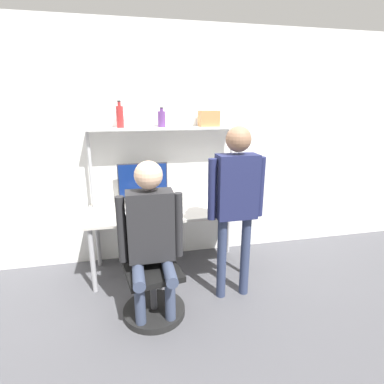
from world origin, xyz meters
TOP-DOWN VIEW (x-y plane):
  - ground_plane at (0.00, 0.00)m, footprint 12.00×12.00m
  - wall_back at (0.00, 0.77)m, footprint 8.00×0.06m
  - desk at (0.00, 0.38)m, footprint 1.73×0.72m
  - shelf_unit at (0.00, 0.60)m, footprint 1.64×0.25m
  - monitor at (-0.25, 0.60)m, footprint 0.56×0.18m
  - laptop at (-0.25, 0.25)m, footprint 0.34×0.23m
  - cell_phone at (-0.00, 0.18)m, footprint 0.07×0.15m
  - office_chair at (-0.25, -0.35)m, footprint 0.56×0.56m
  - person_seated at (-0.25, -0.39)m, footprint 0.56×0.48m
  - person_standing at (0.55, -0.26)m, footprint 0.54×0.23m
  - bottle_purple at (-0.01, 0.60)m, footprint 0.08×0.08m
  - bottle_red at (-0.45, 0.60)m, footprint 0.08×0.08m
  - storage_box at (0.52, 0.60)m, footprint 0.22×0.17m

SIDE VIEW (x-z plane):
  - ground_plane at x=0.00m, z-range 0.00..0.00m
  - office_chair at x=-0.25m, z-range -0.18..0.73m
  - desk at x=0.00m, z-range 0.29..1.02m
  - cell_phone at x=0.00m, z-range 0.73..0.74m
  - laptop at x=-0.25m, z-range 0.68..0.91m
  - person_seated at x=-0.25m, z-range 0.13..1.54m
  - monitor at x=-0.25m, z-range 0.75..1.24m
  - person_standing at x=0.55m, z-range 0.23..1.89m
  - wall_back at x=0.00m, z-range 0.00..2.70m
  - shelf_unit at x=0.00m, z-range 0.56..2.17m
  - storage_box at x=0.52m, z-range 1.60..1.78m
  - bottle_purple at x=-0.01m, z-range 1.59..1.80m
  - bottle_red at x=-0.45m, z-range 1.58..1.86m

